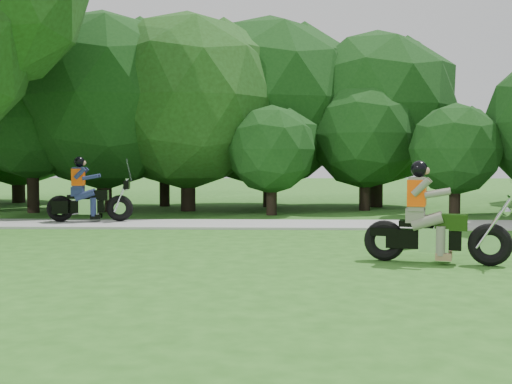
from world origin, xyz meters
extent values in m
plane|color=#285D1A|center=(0.00, 0.00, 0.00)|extent=(100.00, 100.00, 0.00)
cube|color=gray|center=(0.00, 8.00, 0.03)|extent=(60.00, 2.20, 0.06)
cylinder|color=black|center=(-7.16, 12.48, 0.90)|extent=(0.51, 0.51, 1.80)
sphere|color=#113810|center=(-7.16, 12.48, 3.80)|extent=(6.16, 6.16, 6.16)
cylinder|color=black|center=(4.35, 10.77, 0.59)|extent=(0.34, 0.34, 1.18)
sphere|color=#113810|center=(4.35, 10.77, 2.12)|extent=(2.88, 2.88, 2.88)
cylinder|color=black|center=(-11.86, 16.67, 0.90)|extent=(0.53, 0.53, 1.80)
sphere|color=#113810|center=(-11.86, 16.67, 3.94)|extent=(6.59, 6.59, 6.59)
cylinder|color=black|center=(-5.50, 14.93, 0.86)|extent=(0.39, 0.39, 1.73)
sphere|color=#113810|center=(-5.50, 14.93, 2.95)|extent=(3.76, 3.76, 3.76)
cylinder|color=black|center=(-4.30, 12.72, 0.90)|extent=(0.51, 0.51, 1.80)
sphere|color=#1E3F12|center=(-4.30, 12.72, 3.80)|extent=(6.16, 6.16, 6.16)
cylinder|color=black|center=(-1.47, 14.79, 0.90)|extent=(0.53, 0.53, 1.80)
sphere|color=#113810|center=(-1.47, 14.79, 3.92)|extent=(6.51, 6.51, 6.51)
cylinder|color=black|center=(-9.42, 11.88, 0.90)|extent=(0.40, 0.40, 1.80)
sphere|color=#113810|center=(-9.42, 11.88, 3.09)|extent=(3.96, 3.96, 3.96)
cylinder|color=black|center=(-1.39, 11.20, 0.59)|extent=(0.34, 0.34, 1.18)
sphere|color=#113810|center=(-1.39, 11.20, 2.11)|extent=(2.86, 2.86, 2.86)
cylinder|color=black|center=(2.52, 14.73, 0.90)|extent=(0.49, 0.49, 1.80)
sphere|color=#113810|center=(2.52, 14.73, 3.69)|extent=(5.81, 5.81, 5.81)
cylinder|color=black|center=(1.87, 13.15, 0.71)|extent=(0.39, 0.39, 1.42)
sphere|color=#113810|center=(1.87, 13.15, 2.67)|extent=(3.82, 3.82, 3.82)
torus|color=black|center=(0.68, 2.00, 0.36)|extent=(0.76, 0.41, 0.73)
torus|color=black|center=(2.37, 1.50, 0.36)|extent=(0.76, 0.41, 0.73)
cube|color=black|center=(1.32, 1.81, 0.42)|extent=(1.29, 0.60, 0.33)
cube|color=silver|center=(1.49, 1.76, 0.42)|extent=(0.58, 0.48, 0.42)
cube|color=black|center=(1.76, 1.68, 0.73)|extent=(0.61, 0.45, 0.27)
cube|color=black|center=(1.19, 1.85, 0.69)|extent=(0.61, 0.47, 0.10)
cylinder|color=silver|center=(2.41, 1.49, 0.73)|extent=(0.55, 0.20, 0.86)
cylinder|color=silver|center=(2.65, 1.42, 1.18)|extent=(0.22, 0.65, 0.04)
cube|color=#5F6552|center=(1.19, 1.85, 0.83)|extent=(0.41, 0.47, 0.25)
cube|color=#5F6552|center=(1.21, 1.85, 1.21)|extent=(0.38, 0.50, 0.58)
cube|color=#FF4D05|center=(1.21, 1.85, 1.23)|extent=(0.43, 0.54, 0.46)
sphere|color=black|center=(1.24, 1.84, 1.64)|extent=(0.29, 0.29, 0.29)
torus|color=black|center=(-7.26, 8.21, 0.43)|extent=(0.76, 0.30, 0.74)
torus|color=black|center=(-5.64, 8.41, 0.43)|extent=(0.76, 0.30, 0.74)
cube|color=black|center=(-6.65, 8.28, 0.48)|extent=(1.20, 0.40, 0.34)
cube|color=silver|center=(-6.48, 8.30, 0.48)|extent=(0.55, 0.42, 0.42)
cube|color=black|center=(-6.22, 8.33, 0.80)|extent=(0.59, 0.38, 0.28)
cube|color=black|center=(-6.78, 8.27, 0.76)|extent=(0.59, 0.40, 0.11)
cylinder|color=silver|center=(-5.59, 8.41, 0.80)|extent=(0.42, 0.10, 0.95)
cylinder|color=silver|center=(-5.42, 8.43, 1.26)|extent=(0.12, 0.68, 0.04)
cube|color=black|center=(-7.18, 7.98, 0.48)|extent=(0.46, 0.18, 0.36)
cube|color=black|center=(-7.24, 8.44, 0.48)|extent=(0.46, 0.18, 0.36)
cube|color=navy|center=(-6.78, 8.27, 0.91)|extent=(0.36, 0.44, 0.25)
cube|color=navy|center=(-6.76, 8.27, 1.29)|extent=(0.33, 0.47, 0.59)
cube|color=#FF4D05|center=(-6.76, 8.27, 1.31)|extent=(0.36, 0.52, 0.47)
sphere|color=black|center=(-6.72, 8.27, 1.73)|extent=(0.30, 0.30, 0.30)
camera|label=1|loc=(-1.27, -9.41, 1.82)|focal=45.00mm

